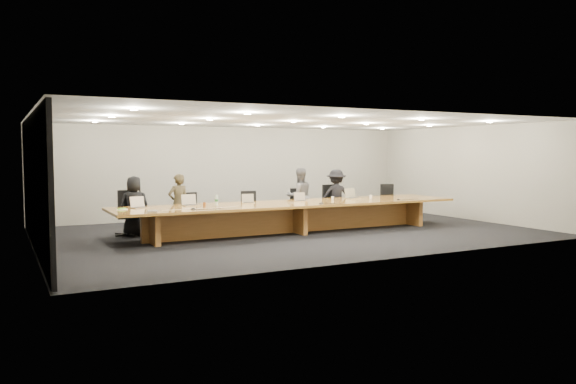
% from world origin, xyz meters
% --- Properties ---
extents(ground, '(12.00, 12.00, 0.00)m').
position_xyz_m(ground, '(0.00, 0.00, 0.00)').
color(ground, black).
rests_on(ground, ground).
extents(back_wall, '(12.00, 0.02, 2.80)m').
position_xyz_m(back_wall, '(0.00, 4.00, 1.40)').
color(back_wall, beige).
rests_on(back_wall, ground).
extents(left_wall_panel, '(0.08, 7.84, 2.74)m').
position_xyz_m(left_wall_panel, '(-5.94, 0.00, 1.37)').
color(left_wall_panel, black).
rests_on(left_wall_panel, ground).
extents(conference_table, '(9.00, 1.80, 0.75)m').
position_xyz_m(conference_table, '(0.00, 0.00, 0.52)').
color(conference_table, '#925E1F').
rests_on(conference_table, ground).
extents(chair_far_left, '(0.66, 0.66, 1.12)m').
position_xyz_m(chair_far_left, '(-3.83, 1.29, 0.56)').
color(chair_far_left, black).
rests_on(chair_far_left, ground).
extents(chair_left, '(0.61, 0.61, 1.01)m').
position_xyz_m(chair_left, '(-2.18, 1.35, 0.50)').
color(chair_left, black).
rests_on(chair_left, ground).
extents(chair_mid_left, '(0.58, 0.58, 0.99)m').
position_xyz_m(chair_mid_left, '(-0.60, 1.35, 0.50)').
color(chair_mid_left, black).
rests_on(chair_mid_left, ground).
extents(chair_mid_right, '(0.60, 0.60, 1.03)m').
position_xyz_m(chair_mid_right, '(0.86, 1.23, 0.52)').
color(chair_mid_right, black).
rests_on(chair_mid_right, ground).
extents(chair_right, '(0.62, 0.62, 1.11)m').
position_xyz_m(chair_right, '(1.96, 1.21, 0.56)').
color(chair_right, black).
rests_on(chair_right, ground).
extents(chair_far_right, '(0.59, 0.59, 1.07)m').
position_xyz_m(chair_far_right, '(4.04, 1.27, 0.54)').
color(chair_far_right, black).
rests_on(chair_far_right, ground).
extents(person_a, '(0.81, 0.64, 1.45)m').
position_xyz_m(person_a, '(-3.68, 1.26, 0.72)').
color(person_a, black).
rests_on(person_a, ground).
extents(person_b, '(0.58, 0.43, 1.48)m').
position_xyz_m(person_b, '(-2.60, 1.26, 0.74)').
color(person_b, '#362F1D').
rests_on(person_b, ground).
extents(person_c, '(0.83, 0.68, 1.58)m').
position_xyz_m(person_c, '(0.87, 1.27, 0.79)').
color(person_c, '#525254').
rests_on(person_c, ground).
extents(person_d, '(1.13, 0.89, 1.53)m').
position_xyz_m(person_d, '(2.01, 1.17, 0.76)').
color(person_d, black).
rests_on(person_d, ground).
extents(laptop_a, '(0.40, 0.33, 0.27)m').
position_xyz_m(laptop_a, '(-3.75, 0.39, 0.89)').
color(laptop_a, tan).
rests_on(laptop_a, conference_table).
extents(laptop_b, '(0.37, 0.28, 0.28)m').
position_xyz_m(laptop_b, '(-2.55, 0.40, 0.89)').
color(laptop_b, '#C0AE93').
rests_on(laptop_b, conference_table).
extents(laptop_c, '(0.34, 0.28, 0.23)m').
position_xyz_m(laptop_c, '(-1.06, 0.41, 0.87)').
color(laptop_c, '#C2B494').
rests_on(laptop_c, conference_table).
extents(laptop_d, '(0.33, 0.27, 0.23)m').
position_xyz_m(laptop_d, '(0.38, 0.32, 0.87)').
color(laptop_d, '#BCA88F').
rests_on(laptop_d, conference_table).
extents(laptop_e, '(0.41, 0.33, 0.29)m').
position_xyz_m(laptop_e, '(2.06, 0.38, 0.90)').
color(laptop_e, '#B3A989').
rests_on(laptop_e, conference_table).
extents(water_bottle, '(0.09, 0.09, 0.25)m').
position_xyz_m(water_bottle, '(-1.99, 0.16, 0.87)').
color(water_bottle, silver).
rests_on(water_bottle, conference_table).
extents(amber_mug, '(0.07, 0.07, 0.09)m').
position_xyz_m(amber_mug, '(-2.27, 0.22, 0.79)').
color(amber_mug, brown).
rests_on(amber_mug, conference_table).
extents(paper_cup_near, '(0.10, 0.10, 0.09)m').
position_xyz_m(paper_cup_near, '(1.35, 0.31, 0.79)').
color(paper_cup_near, white).
rests_on(paper_cup_near, conference_table).
extents(paper_cup_far, '(0.10, 0.10, 0.10)m').
position_xyz_m(paper_cup_far, '(2.46, 0.11, 0.80)').
color(paper_cup_far, white).
rests_on(paper_cup_far, conference_table).
extents(notepad, '(0.27, 0.23, 0.01)m').
position_xyz_m(notepad, '(-4.18, 0.17, 0.76)').
color(notepad, white).
rests_on(notepad, conference_table).
extents(lime_gadget, '(0.19, 0.15, 0.03)m').
position_xyz_m(lime_gadget, '(-4.20, 0.16, 0.78)').
color(lime_gadget, '#62B430').
rests_on(lime_gadget, notepad).
extents(av_box, '(0.24, 0.21, 0.03)m').
position_xyz_m(av_box, '(-3.71, -0.62, 0.76)').
color(av_box, silver).
rests_on(av_box, conference_table).
extents(mic_left, '(0.14, 0.14, 0.03)m').
position_xyz_m(mic_left, '(-2.78, -0.48, 0.77)').
color(mic_left, black).
rests_on(mic_left, conference_table).
extents(mic_center, '(0.18, 0.18, 0.03)m').
position_xyz_m(mic_center, '(0.45, -0.60, 0.77)').
color(mic_center, black).
rests_on(mic_center, conference_table).
extents(mic_right, '(0.14, 0.14, 0.03)m').
position_xyz_m(mic_right, '(2.88, -0.55, 0.76)').
color(mic_right, black).
rests_on(mic_right, conference_table).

